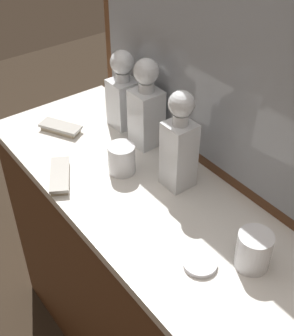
{
  "coord_description": "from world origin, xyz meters",
  "views": [
    {
      "loc": [
        0.79,
        -0.59,
        1.76
      ],
      "look_at": [
        0.0,
        0.0,
        0.98
      ],
      "focal_mm": 48.73,
      "sensor_mm": 36.0,
      "label": 1
    }
  ],
  "objects_px": {
    "crystal_decanter_far_right": "(146,111)",
    "crystal_tumbler_center": "(253,251)",
    "crystal_decanter_rear": "(179,149)",
    "crystal_tumbler_left": "(122,160)",
    "silver_brush_center": "(61,128)",
    "porcelain_dish": "(200,263)",
    "crystal_decanter_right": "(123,97)",
    "silver_brush_front": "(60,176)"
  },
  "relations": [
    {
      "from": "crystal_decanter_rear",
      "to": "crystal_tumbler_left",
      "type": "height_order",
      "value": "crystal_decanter_rear"
    },
    {
      "from": "crystal_decanter_far_right",
      "to": "porcelain_dish",
      "type": "relative_size",
      "value": 3.53
    },
    {
      "from": "porcelain_dish",
      "to": "silver_brush_center",
      "type": "bearing_deg",
      "value": 179.04
    },
    {
      "from": "crystal_decanter_far_right",
      "to": "silver_brush_front",
      "type": "relative_size",
      "value": 1.77
    },
    {
      "from": "crystal_decanter_far_right",
      "to": "silver_brush_front",
      "type": "distance_m",
      "value": 0.33
    },
    {
      "from": "crystal_tumbler_left",
      "to": "porcelain_dish",
      "type": "bearing_deg",
      "value": -7.74
    },
    {
      "from": "crystal_tumbler_left",
      "to": "silver_brush_center",
      "type": "height_order",
      "value": "crystal_tumbler_left"
    },
    {
      "from": "crystal_decanter_far_right",
      "to": "crystal_tumbler_left",
      "type": "relative_size",
      "value": 3.22
    },
    {
      "from": "crystal_tumbler_left",
      "to": "porcelain_dish",
      "type": "xyz_separation_m",
      "value": [
        0.41,
        -0.06,
        -0.04
      ]
    },
    {
      "from": "silver_brush_front",
      "to": "crystal_tumbler_left",
      "type": "bearing_deg",
      "value": 65.8
    },
    {
      "from": "crystal_decanter_far_right",
      "to": "crystal_tumbler_center",
      "type": "distance_m",
      "value": 0.57
    },
    {
      "from": "crystal_decanter_right",
      "to": "crystal_decanter_rear",
      "type": "bearing_deg",
      "value": -8.98
    },
    {
      "from": "crystal_decanter_far_right",
      "to": "porcelain_dish",
      "type": "height_order",
      "value": "crystal_decanter_far_right"
    },
    {
      "from": "crystal_decanter_far_right",
      "to": "crystal_tumbler_center",
      "type": "height_order",
      "value": "crystal_decanter_far_right"
    },
    {
      "from": "crystal_decanter_rear",
      "to": "silver_brush_center",
      "type": "relative_size",
      "value": 2.01
    },
    {
      "from": "silver_brush_center",
      "to": "crystal_tumbler_left",
      "type": "bearing_deg",
      "value": 8.23
    },
    {
      "from": "crystal_tumbler_left",
      "to": "porcelain_dish",
      "type": "relative_size",
      "value": 1.1
    },
    {
      "from": "crystal_decanter_rear",
      "to": "silver_brush_front",
      "type": "distance_m",
      "value": 0.36
    },
    {
      "from": "crystal_tumbler_center",
      "to": "porcelain_dish",
      "type": "relative_size",
      "value": 1.17
    },
    {
      "from": "silver_brush_center",
      "to": "porcelain_dish",
      "type": "bearing_deg",
      "value": -0.96
    },
    {
      "from": "crystal_decanter_rear",
      "to": "porcelain_dish",
      "type": "height_order",
      "value": "crystal_decanter_rear"
    },
    {
      "from": "crystal_decanter_far_right",
      "to": "crystal_tumbler_left",
      "type": "xyz_separation_m",
      "value": [
        0.08,
        -0.15,
        -0.08
      ]
    },
    {
      "from": "crystal_decanter_right",
      "to": "silver_brush_center",
      "type": "height_order",
      "value": "crystal_decanter_right"
    },
    {
      "from": "silver_brush_center",
      "to": "silver_brush_front",
      "type": "relative_size",
      "value": 0.91
    },
    {
      "from": "crystal_tumbler_center",
      "to": "crystal_tumbler_left",
      "type": "distance_m",
      "value": 0.48
    },
    {
      "from": "crystal_decanter_right",
      "to": "porcelain_dish",
      "type": "relative_size",
      "value": 3.26
    },
    {
      "from": "crystal_decanter_rear",
      "to": "silver_brush_center",
      "type": "distance_m",
      "value": 0.48
    },
    {
      "from": "crystal_tumbler_center",
      "to": "silver_brush_center",
      "type": "relative_size",
      "value": 0.65
    },
    {
      "from": "crystal_decanter_right",
      "to": "silver_brush_front",
      "type": "relative_size",
      "value": 1.63
    },
    {
      "from": "crystal_decanter_right",
      "to": "crystal_tumbler_center",
      "type": "height_order",
      "value": "crystal_decanter_right"
    },
    {
      "from": "crystal_tumbler_center",
      "to": "silver_brush_front",
      "type": "height_order",
      "value": "crystal_tumbler_center"
    },
    {
      "from": "crystal_tumbler_left",
      "to": "silver_brush_center",
      "type": "bearing_deg",
      "value": -171.77
    },
    {
      "from": "crystal_decanter_far_right",
      "to": "crystal_tumbler_left",
      "type": "bearing_deg",
      "value": -62.84
    },
    {
      "from": "crystal_decanter_right",
      "to": "silver_brush_front",
      "type": "xyz_separation_m",
      "value": [
        0.13,
        -0.32,
        -0.1
      ]
    },
    {
      "from": "crystal_decanter_right",
      "to": "porcelain_dish",
      "type": "height_order",
      "value": "crystal_decanter_right"
    },
    {
      "from": "silver_brush_front",
      "to": "porcelain_dish",
      "type": "relative_size",
      "value": 1.99
    },
    {
      "from": "silver_brush_center",
      "to": "crystal_decanter_far_right",
      "type": "bearing_deg",
      "value": 40.27
    },
    {
      "from": "crystal_tumbler_center",
      "to": "crystal_tumbler_left",
      "type": "bearing_deg",
      "value": -174.71
    },
    {
      "from": "porcelain_dish",
      "to": "crystal_tumbler_left",
      "type": "bearing_deg",
      "value": 172.26
    },
    {
      "from": "crystal_decanter_rear",
      "to": "silver_brush_center",
      "type": "bearing_deg",
      "value": -162.63
    },
    {
      "from": "crystal_decanter_far_right",
      "to": "crystal_decanter_right",
      "type": "relative_size",
      "value": 1.08
    },
    {
      "from": "crystal_decanter_rear",
      "to": "crystal_tumbler_left",
      "type": "bearing_deg",
      "value": -146.35
    }
  ]
}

